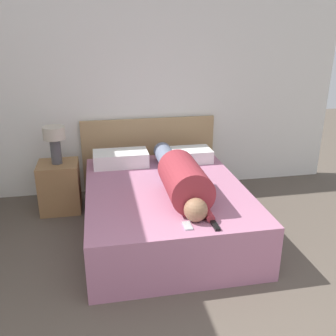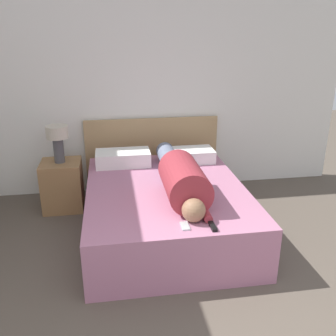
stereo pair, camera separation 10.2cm
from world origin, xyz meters
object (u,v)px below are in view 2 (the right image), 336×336
at_px(pillow_second, 188,155).
at_px(cell_phone, 185,226).
at_px(person_lying, 181,177).
at_px(tv_remote, 213,226).
at_px(bed, 166,209).
at_px(table_lamp, 57,138).
at_px(nightstand, 63,185).
at_px(pillow_near_headboard, 123,158).

xyz_separation_m(pillow_second, cell_phone, (-0.34, -1.50, -0.07)).
distance_m(person_lying, tv_remote, 0.72).
xyz_separation_m(bed, pillow_second, (0.37, 0.70, 0.32)).
bearing_deg(table_lamp, cell_phone, -53.97).
height_order(nightstand, pillow_near_headboard, pillow_near_headboard).
height_order(bed, tv_remote, tv_remote).
height_order(pillow_second, cell_phone, pillow_second).
bearing_deg(tv_remote, nightstand, 130.08).
xyz_separation_m(person_lying, pillow_near_headboard, (-0.50, 0.86, -0.08)).
bearing_deg(bed, table_lamp, 146.32).
distance_m(nightstand, tv_remote, 2.07).
height_order(bed, cell_phone, cell_phone).
relative_size(pillow_second, cell_phone, 4.45).
height_order(nightstand, tv_remote, nightstand).
distance_m(bed, pillow_near_headboard, 0.86).
bearing_deg(person_lying, tv_remote, -79.69).
xyz_separation_m(bed, cell_phone, (0.03, -0.81, 0.26)).
xyz_separation_m(nightstand, person_lying, (1.20, -0.89, 0.38)).
xyz_separation_m(table_lamp, person_lying, (1.20, -0.89, -0.18)).
distance_m(bed, table_lamp, 1.43).
height_order(bed, pillow_second, pillow_second).
xyz_separation_m(pillow_near_headboard, cell_phone, (0.41, -1.50, -0.07)).
bearing_deg(pillow_near_headboard, cell_phone, -74.60).
relative_size(pillow_near_headboard, pillow_second, 1.05).
xyz_separation_m(bed, table_lamp, (-1.08, 0.72, 0.59)).
bearing_deg(pillow_near_headboard, table_lamp, 177.88).
bearing_deg(table_lamp, nightstand, 0.00).
distance_m(table_lamp, pillow_second, 1.48).
height_order(nightstand, table_lamp, table_lamp).
xyz_separation_m(table_lamp, cell_phone, (1.11, -1.53, -0.34)).
relative_size(nightstand, pillow_near_headboard, 0.92).
xyz_separation_m(bed, tv_remote, (0.24, -0.85, 0.26)).
bearing_deg(person_lying, nightstand, 143.56).
xyz_separation_m(person_lying, pillow_second, (0.26, 0.86, -0.09)).
bearing_deg(pillow_second, bed, -118.24).
height_order(nightstand, person_lying, person_lying).
relative_size(bed, person_lying, 1.17).
height_order(person_lying, tv_remote, person_lying).
relative_size(bed, nightstand, 3.48).
height_order(table_lamp, pillow_near_headboard, table_lamp).
xyz_separation_m(pillow_second, tv_remote, (-0.13, -1.55, -0.06)).
xyz_separation_m(pillow_near_headboard, tv_remote, (0.63, -1.55, -0.07)).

